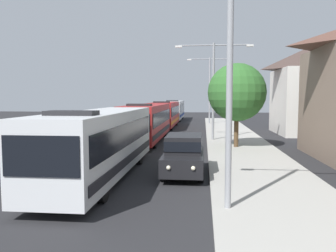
% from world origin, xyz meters
% --- Properties ---
extents(bus_lead, '(2.58, 11.80, 3.21)m').
position_xyz_m(bus_lead, '(-1.30, 12.21, 1.69)').
color(bus_lead, silver).
rests_on(bus_lead, ground_plane).
extents(bus_second_in_line, '(2.58, 11.89, 3.21)m').
position_xyz_m(bus_second_in_line, '(-1.30, 25.00, 1.69)').
color(bus_second_in_line, maroon).
rests_on(bus_second_in_line, ground_plane).
extents(bus_middle, '(2.58, 11.89, 3.21)m').
position_xyz_m(bus_middle, '(-1.30, 38.13, 1.69)').
color(bus_middle, maroon).
rests_on(bus_middle, ground_plane).
extents(bus_fourth_in_line, '(2.58, 11.34, 3.21)m').
position_xyz_m(bus_fourth_in_line, '(-1.30, 50.97, 1.69)').
color(bus_fourth_in_line, silver).
rests_on(bus_fourth_in_line, ground_plane).
extents(white_suv, '(1.86, 4.54, 1.90)m').
position_xyz_m(white_suv, '(2.40, 13.17, 1.03)').
color(white_suv, black).
rests_on(white_suv, ground_plane).
extents(streetlamp_near, '(5.12, 0.28, 7.68)m').
position_xyz_m(streetlamp_near, '(4.10, 7.99, 4.84)').
color(streetlamp_near, gray).
rests_on(streetlamp_near, sidewalk).
extents(streetlamp_mid, '(6.34, 0.28, 7.96)m').
position_xyz_m(streetlamp_mid, '(4.10, 25.74, 5.08)').
color(streetlamp_mid, gray).
rests_on(streetlamp_mid, sidewalk).
extents(streetlamp_far, '(6.04, 0.28, 8.78)m').
position_xyz_m(streetlamp_far, '(4.10, 43.49, 5.50)').
color(streetlamp_far, gray).
rests_on(streetlamp_far, sidewalk).
extents(roadside_tree, '(4.09, 4.09, 5.91)m').
position_xyz_m(roadside_tree, '(5.63, 21.71, 4.01)').
color(roadside_tree, '#4C3823').
rests_on(roadside_tree, sidewalk).
extents(house_distant_gabled, '(7.57, 8.33, 8.90)m').
position_xyz_m(house_distant_gabled, '(14.27, 32.52, 4.54)').
color(house_distant_gabled, beige).
rests_on(house_distant_gabled, ground_plane).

